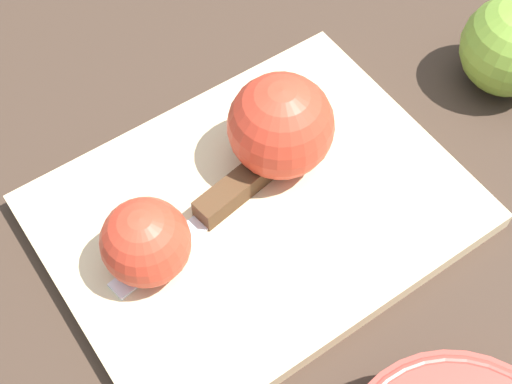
{
  "coord_description": "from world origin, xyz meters",
  "views": [
    {
      "loc": [
        0.13,
        0.27,
        0.5
      ],
      "look_at": [
        0.0,
        0.0,
        0.04
      ],
      "focal_mm": 50.0,
      "sensor_mm": 36.0,
      "label": 1
    }
  ],
  "objects_px": {
    "apple_half_left": "(281,126)",
    "knife": "(225,199)",
    "apple_half_right": "(146,242)",
    "apple_whole": "(512,46)"
  },
  "relations": [
    {
      "from": "apple_half_left",
      "to": "knife",
      "type": "height_order",
      "value": "apple_half_left"
    },
    {
      "from": "apple_half_right",
      "to": "knife",
      "type": "height_order",
      "value": "apple_half_right"
    },
    {
      "from": "apple_half_left",
      "to": "knife",
      "type": "relative_size",
      "value": 0.55
    },
    {
      "from": "apple_half_left",
      "to": "apple_half_right",
      "type": "distance_m",
      "value": 0.14
    },
    {
      "from": "apple_half_right",
      "to": "knife",
      "type": "relative_size",
      "value": 0.43
    },
    {
      "from": "apple_half_left",
      "to": "apple_half_right",
      "type": "xyz_separation_m",
      "value": [
        0.13,
        0.05,
        -0.01
      ]
    },
    {
      "from": "apple_half_left",
      "to": "knife",
      "type": "bearing_deg",
      "value": -53.39
    },
    {
      "from": "apple_whole",
      "to": "knife",
      "type": "bearing_deg",
      "value": 5.4
    },
    {
      "from": "apple_half_right",
      "to": "apple_half_left",
      "type": "bearing_deg",
      "value": -35.68
    },
    {
      "from": "apple_half_left",
      "to": "apple_whole",
      "type": "distance_m",
      "value": 0.23
    }
  ]
}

